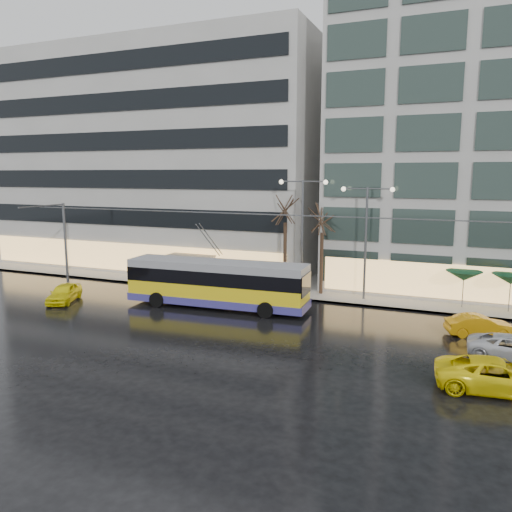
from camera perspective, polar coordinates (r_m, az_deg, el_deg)
The scene contains 19 objects.
ground at distance 31.57m, azimuth -4.22°, elevation -8.41°, with size 140.00×140.00×0.00m, color black.
sidewalk at distance 43.51m, azimuth 6.46°, elevation -3.38°, with size 80.00×10.00×0.15m, color gray.
kerb at distance 38.90m, azimuth 4.44°, elevation -4.88°, with size 80.00×0.10×0.15m, color slate.
building_left at distance 54.56m, azimuth -10.59°, elevation 10.81°, with size 34.00×14.00×22.00m, color #A09F99.
trolleybus at distance 36.28m, azimuth -4.50°, elevation -3.33°, with size 13.44×5.39×6.18m.
catenary at distance 37.36m, azimuth 2.53°, elevation 1.09°, with size 42.24×5.12×7.00m.
bus_shelter at distance 44.14m, azimuth -7.78°, elevation -0.72°, with size 4.20×1.60×2.51m.
street_lamp_near at distance 39.54m, azimuth 5.33°, elevation 4.05°, with size 3.96×0.36×9.03m.
street_lamp_far at distance 38.41m, azimuth 12.48°, elevation 3.30°, with size 3.96×0.36×8.53m.
tree_a at distance 40.11m, azimuth 3.38°, elevation 5.72°, with size 3.20×3.20×8.40m.
tree_b at distance 39.48m, azimuth 7.60°, elevation 4.60°, with size 3.20×3.20×7.70m.
parasol_a at distance 38.52m, azimuth 22.67°, elevation -2.11°, with size 2.50×2.50×2.65m.
parasol_b at distance 38.67m, azimuth 27.11°, elevation -2.38°, with size 2.50×2.50×2.65m.
taxi_a at distance 40.66m, azimuth -21.07°, elevation -3.95°, with size 1.66×4.13×1.41m, color yellow.
taxi_b at distance 33.05m, azimuth 24.18°, elevation -7.26°, with size 1.35×3.89×1.28m, color orange.
taxi_c at distance 25.26m, azimuth 25.91°, elevation -12.21°, with size 2.46×5.34×1.48m, color yellow.
pedestrian_a at distance 43.27m, azimuth -3.99°, elevation -1.32°, with size 1.22×1.23×2.19m.
pedestrian_b at distance 42.82m, azimuth -5.47°, elevation -2.31°, with size 0.86×0.70×1.69m.
pedestrian_c at distance 44.30m, azimuth -7.70°, elevation -1.58°, with size 1.28×0.89×2.11m.
Camera 1 is at (13.56, -26.84, 9.63)m, focal length 35.00 mm.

